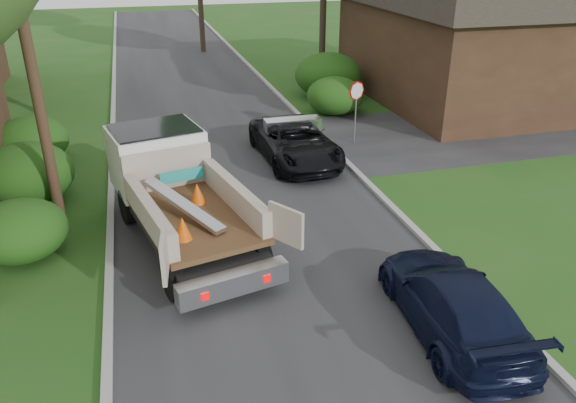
{
  "coord_description": "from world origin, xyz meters",
  "views": [
    {
      "loc": [
        -2.97,
        -10.78,
        7.49
      ],
      "look_at": [
        0.53,
        1.98,
        1.2
      ],
      "focal_mm": 35.0,
      "sensor_mm": 36.0,
      "label": 1
    }
  ],
  "objects_px": {
    "house_right": "(469,34)",
    "flatbed_truck": "(171,181)",
    "black_pickup": "(295,141)",
    "stop_sign": "(356,99)",
    "navy_suv": "(453,302)",
    "utility_pole": "(26,37)"
  },
  "relations": [
    {
      "from": "house_right",
      "to": "black_pickup",
      "type": "height_order",
      "value": "house_right"
    },
    {
      "from": "stop_sign",
      "to": "utility_pole",
      "type": "xyz_separation_m",
      "value": [
        -10.68,
        -4.02,
        3.4
      ]
    },
    {
      "from": "house_right",
      "to": "navy_suv",
      "type": "relative_size",
      "value": 2.77
    },
    {
      "from": "stop_sign",
      "to": "house_right",
      "type": "relative_size",
      "value": 0.19
    },
    {
      "from": "house_right",
      "to": "navy_suv",
      "type": "xyz_separation_m",
      "value": [
        -10.18,
        -16.5,
        -2.48
      ]
    },
    {
      "from": "stop_sign",
      "to": "black_pickup",
      "type": "height_order",
      "value": "stop_sign"
    },
    {
      "from": "house_right",
      "to": "black_pickup",
      "type": "xyz_separation_m",
      "value": [
        -10.6,
        -6.22,
        -2.44
      ]
    },
    {
      "from": "stop_sign",
      "to": "flatbed_truck",
      "type": "height_order",
      "value": "flatbed_truck"
    },
    {
      "from": "house_right",
      "to": "black_pickup",
      "type": "relative_size",
      "value": 2.5
    },
    {
      "from": "navy_suv",
      "to": "utility_pole",
      "type": "bearing_deg",
      "value": -37.6
    },
    {
      "from": "utility_pole",
      "to": "flatbed_truck",
      "type": "xyz_separation_m",
      "value": [
        3.15,
        -1.35,
        -3.76
      ]
    },
    {
      "from": "stop_sign",
      "to": "black_pickup",
      "type": "bearing_deg",
      "value": -156.47
    },
    {
      "from": "navy_suv",
      "to": "flatbed_truck",
      "type": "bearing_deg",
      "value": -45.55
    },
    {
      "from": "house_right",
      "to": "flatbed_truck",
      "type": "height_order",
      "value": "house_right"
    },
    {
      "from": "house_right",
      "to": "black_pickup",
      "type": "bearing_deg",
      "value": -149.6
    },
    {
      "from": "stop_sign",
      "to": "house_right",
      "type": "xyz_separation_m",
      "value": [
        7.8,
        5.0,
        1.38
      ]
    },
    {
      "from": "stop_sign",
      "to": "navy_suv",
      "type": "xyz_separation_m",
      "value": [
        -2.38,
        -11.5,
        -1.1
      ]
    },
    {
      "from": "stop_sign",
      "to": "house_right",
      "type": "distance_m",
      "value": 9.37
    },
    {
      "from": "stop_sign",
      "to": "utility_pole",
      "type": "distance_m",
      "value": 11.91
    },
    {
      "from": "house_right",
      "to": "navy_suv",
      "type": "bearing_deg",
      "value": -121.68
    },
    {
      "from": "flatbed_truck",
      "to": "black_pickup",
      "type": "xyz_separation_m",
      "value": [
        4.73,
        4.15,
        -0.69
      ]
    },
    {
      "from": "flatbed_truck",
      "to": "black_pickup",
      "type": "bearing_deg",
      "value": 28.65
    }
  ]
}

